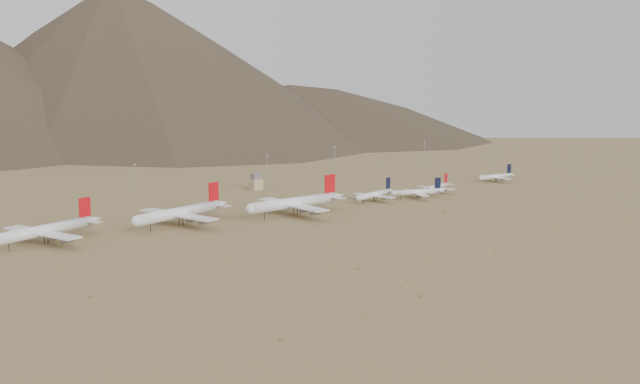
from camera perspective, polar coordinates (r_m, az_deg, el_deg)
ground at (r=418.41m, az=-0.08°, el=-2.22°), size 3000.00×3000.00×0.00m
widebody_west at (r=382.42m, az=-21.21°, el=-2.87°), size 63.80×51.01×19.90m
widebody_centre at (r=408.70m, az=-11.17°, el=-1.61°), size 69.67×55.30×21.38m
widebody_east at (r=431.10m, az=-2.07°, el=-0.85°), size 75.39×58.05×22.38m
narrowbody_a at (r=481.66m, az=4.44°, el=-0.18°), size 43.15×31.88×14.56m
narrowbody_b at (r=496.55m, az=7.86°, el=0.01°), size 40.50×30.10×13.81m
narrowbody_c at (r=523.28m, az=9.34°, el=0.40°), size 37.82×28.06×12.85m
narrowbody_d at (r=588.99m, az=13.94°, el=1.22°), size 40.16×28.82×13.24m
control_tower at (r=532.36m, az=-5.16°, el=0.75°), size 8.00×8.00×12.00m
mast_west at (r=492.65m, az=-14.56°, el=0.87°), size 2.00×0.60×25.70m
mast_centre at (r=534.65m, az=-4.25°, el=1.76°), size 2.00×0.60×25.70m
mast_east at (r=599.64m, az=1.16°, el=2.58°), size 2.00×0.60×25.70m
mast_far_east at (r=655.23m, az=8.33°, el=3.03°), size 2.00×0.60×25.70m
desert_scrub at (r=358.13m, az=6.85°, el=-4.16°), size 442.74×174.33×0.91m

